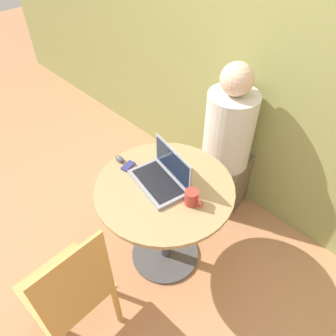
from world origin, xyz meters
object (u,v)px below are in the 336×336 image
laptop (162,176)px  chair_empty (71,293)px  person_seated (229,151)px  cell_phone (128,166)px

laptop → chair_empty: bearing=-83.9°
chair_empty → person_seated: person_seated is taller
cell_phone → person_seated: person_seated is taller
laptop → person_seated: person_seated is taller
laptop → cell_phone: laptop is taller
cell_phone → chair_empty: bearing=-64.4°
chair_empty → cell_phone: bearing=115.6°
laptop → cell_phone: bearing=-165.3°
laptop → person_seated: bearing=91.9°
laptop → person_seated: 0.75m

